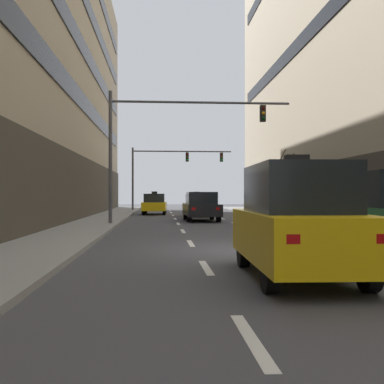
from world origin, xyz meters
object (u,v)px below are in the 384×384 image
traffic_signal_1 (169,164)px  traffic_signal_0 (165,132)px  car_parked_3 (280,204)px  taxi_driving_1 (196,205)px  taxi_driving_3 (155,204)px  pedestrian_1 (311,203)px  car_parked_2 (308,208)px  taxi_driving_0 (297,221)px  car_driving_2 (201,207)px  street_tree_1 (286,184)px  pedestrian_0 (364,207)px

traffic_signal_1 → traffic_signal_0: bearing=-91.8°
car_parked_3 → traffic_signal_1: (-5.16, 19.93, 3.24)m
taxi_driving_1 → car_parked_3: 10.64m
taxi_driving_3 → pedestrian_1: 13.98m
pedestrian_1 → traffic_signal_1: bearing=114.4°
taxi_driving_1 → car_parked_2: size_ratio=0.99×
taxi_driving_1 → traffic_signal_0: size_ratio=0.46×
taxi_driving_3 → traffic_signal_0: 13.81m
taxi_driving_0 → car_driving_2: bearing=90.4°
taxi_driving_3 → street_tree_1: 11.12m
car_driving_2 → traffic_signal_0: (-2.17, -4.03, 3.87)m
traffic_signal_1 → street_tree_1: 15.31m
car_parked_3 → taxi_driving_3: bearing=115.4°
taxi_driving_3 → pedestrian_0: bearing=-63.1°
street_tree_1 → pedestrian_0: street_tree_1 is taller
taxi_driving_3 → street_tree_1: size_ratio=0.99×
taxi_driving_1 → car_driving_2: taxi_driving_1 is taller
traffic_signal_0 → traffic_signal_1: size_ratio=1.00×
car_driving_2 → street_tree_1: bearing=21.8°
car_parked_3 → pedestrian_0: size_ratio=3.00×
pedestrian_0 → pedestrian_1: size_ratio=0.97×
traffic_signal_1 → taxi_driving_3: bearing=-101.4°
car_parked_2 → traffic_signal_1: bearing=101.9°
traffic_signal_1 → taxi_driving_1: bearing=-80.0°
traffic_signal_0 → traffic_signal_1: bearing=88.2°
taxi_driving_1 → car_parked_3: car_parked_3 is taller
car_parked_3 → car_driving_2: bearing=129.5°
car_driving_2 → traffic_signal_1: 16.05m
car_parked_2 → pedestrian_1: size_ratio=2.67×
traffic_signal_0 → street_tree_1: (7.90, 6.32, -2.47)m
car_driving_2 → traffic_signal_1: size_ratio=0.50×
taxi_driving_1 → car_parked_2: (3.43, -14.64, 0.25)m
taxi_driving_1 → car_parked_2: 15.04m
car_parked_2 → traffic_signal_0: 8.41m
taxi_driving_3 → car_parked_3: 15.01m
taxi_driving_3 → traffic_signal_1: bearing=78.6°
car_parked_2 → car_parked_3: size_ratio=0.92×
taxi_driving_0 → car_parked_2: (3.45, 9.95, -0.04)m
car_driving_2 → street_tree_1: street_tree_1 is taller
taxi_driving_3 → car_parked_3: size_ratio=0.94×
taxi_driving_1 → street_tree_1: street_tree_1 is taller
taxi_driving_1 → car_driving_2: size_ratio=0.92×
taxi_driving_0 → pedestrian_0: taxi_driving_0 is taller
traffic_signal_0 → car_parked_2: bearing=-40.4°
traffic_signal_1 → taxi_driving_0: bearing=-87.2°
taxi_driving_0 → pedestrian_1: (6.04, 17.41, -0.01)m
taxi_driving_1 → traffic_signal_0: bearing=-103.5°
street_tree_1 → pedestrian_1: street_tree_1 is taller
car_parked_3 → pedestrian_1: car_parked_3 is taller
taxi_driving_0 → taxi_driving_1: (0.03, 24.60, -0.29)m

